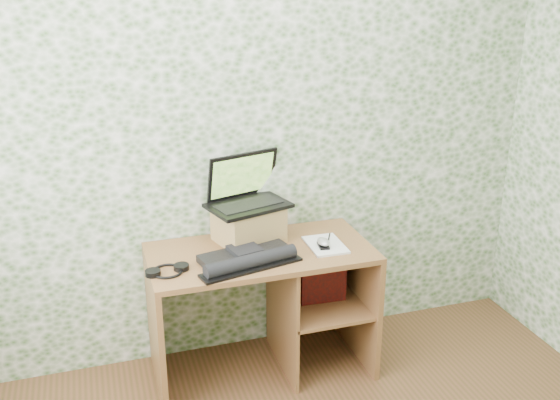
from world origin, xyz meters
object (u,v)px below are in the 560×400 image
object	(u,v)px
desk	(273,290)
notepad	(325,245)
riser	(249,224)
laptop	(246,193)
keyboard	(248,258)

from	to	relation	value
desk	notepad	bearing A→B (deg)	-16.16
riser	laptop	xyz separation A→B (m)	(0.00, 0.05, 0.17)
laptop	notepad	xyz separation A→B (m)	(0.38, -0.24, -0.26)
riser	keyboard	xyz separation A→B (m)	(-0.08, -0.26, -0.07)
riser	laptop	world-z (taller)	laptop
desk	riser	xyz separation A→B (m)	(-0.10, 0.12, 0.37)
desk	notepad	distance (m)	0.40
desk	notepad	size ratio (longest dim) A/B	4.50
laptop	notepad	distance (m)	0.52
keyboard	laptop	bearing A→B (deg)	63.38
desk	laptop	xyz separation A→B (m)	(-0.10, 0.16, 0.53)
laptop	keyboard	world-z (taller)	laptop
laptop	notepad	bearing A→B (deg)	-48.57
keyboard	notepad	world-z (taller)	keyboard
riser	laptop	bearing A→B (deg)	90.00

